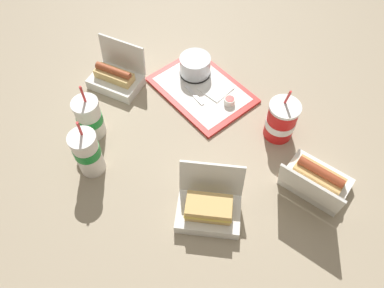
# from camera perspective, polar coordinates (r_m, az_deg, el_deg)

# --- Properties ---
(ground_plane) EXTENTS (3.20, 3.20, 0.00)m
(ground_plane) POSITION_cam_1_polar(r_m,az_deg,el_deg) (1.23, 0.26, -3.38)
(ground_plane) COLOR gray
(food_tray) EXTENTS (0.39, 0.30, 0.01)m
(food_tray) POSITION_cam_1_polar(r_m,az_deg,el_deg) (1.43, 1.48, 8.25)
(food_tray) COLOR red
(food_tray) RESTS_ON ground_plane
(cake_container) EXTENTS (0.12, 0.12, 0.08)m
(cake_container) POSITION_cam_1_polar(r_m,az_deg,el_deg) (1.45, 0.49, 11.79)
(cake_container) COLOR black
(cake_container) RESTS_ON food_tray
(ketchup_cup) EXTENTS (0.04, 0.04, 0.02)m
(ketchup_cup) POSITION_cam_1_polar(r_m,az_deg,el_deg) (1.37, 5.73, 6.57)
(ketchup_cup) COLOR white
(ketchup_cup) RESTS_ON food_tray
(napkin_stack) EXTENTS (0.12, 0.12, 0.00)m
(napkin_stack) POSITION_cam_1_polar(r_m,az_deg,el_deg) (1.42, 3.63, 8.43)
(napkin_stack) COLOR white
(napkin_stack) RESTS_ON food_tray
(plastic_fork) EXTENTS (0.11, 0.01, 0.00)m
(plastic_fork) POSITION_cam_1_polar(r_m,az_deg,el_deg) (1.39, 0.36, 7.46)
(plastic_fork) COLOR white
(plastic_fork) RESTS_ON food_tray
(clamshell_hotdog_corner) EXTENTS (0.24, 0.23, 0.17)m
(clamshell_hotdog_corner) POSITION_cam_1_polar(r_m,az_deg,el_deg) (1.22, 18.35, -5.35)
(clamshell_hotdog_corner) COLOR white
(clamshell_hotdog_corner) RESTS_ON ground_plane
(clamshell_sandwich_left) EXTENTS (0.24, 0.24, 0.16)m
(clamshell_sandwich_left) POSITION_cam_1_polar(r_m,az_deg,el_deg) (1.11, 2.57, -9.77)
(clamshell_sandwich_left) COLOR white
(clamshell_sandwich_left) RESTS_ON ground_plane
(clamshell_hotdog_back) EXTENTS (0.23, 0.21, 0.16)m
(clamshell_hotdog_back) POSITION_cam_1_polar(r_m,az_deg,el_deg) (1.45, -11.47, 10.00)
(clamshell_hotdog_back) COLOR white
(clamshell_hotdog_back) RESTS_ON ground_plane
(soda_cup_back) EXTENTS (0.09, 0.09, 0.21)m
(soda_cup_back) POSITION_cam_1_polar(r_m,az_deg,el_deg) (1.29, -15.34, 3.86)
(soda_cup_back) COLOR white
(soda_cup_back) RESTS_ON ground_plane
(soda_cup_left) EXTENTS (0.09, 0.09, 0.23)m
(soda_cup_left) POSITION_cam_1_polar(r_m,az_deg,el_deg) (1.19, -15.64, -1.27)
(soda_cup_left) COLOR white
(soda_cup_left) RESTS_ON ground_plane
(soda_cup_corner) EXTENTS (0.10, 0.10, 0.21)m
(soda_cup_corner) POSITION_cam_1_polar(r_m,az_deg,el_deg) (1.28, 13.41, 3.49)
(soda_cup_corner) COLOR red
(soda_cup_corner) RESTS_ON ground_plane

